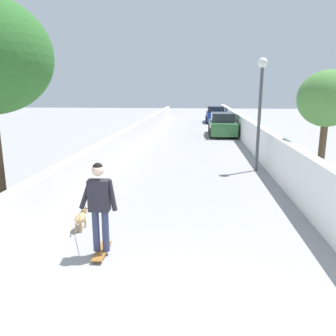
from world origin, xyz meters
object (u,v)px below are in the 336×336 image
at_px(car_far, 215,115).
at_px(skateboard, 102,251).
at_px(person_skateboarder, 99,200).
at_px(car_near, 222,125).
at_px(dog, 81,218).
at_px(tree_right_mid, 327,99).
at_px(lamp_post, 261,95).

bearing_deg(car_far, skateboard, 172.73).
xyz_separation_m(person_skateboarder, car_near, (17.37, -3.44, -0.36)).
xyz_separation_m(car_near, car_far, (9.59, 0.00, -0.00)).
bearing_deg(dog, skateboard, -144.70).
distance_m(tree_right_mid, person_skateboarder, 8.50).
relative_size(lamp_post, person_skateboarder, 2.47).
relative_size(tree_right_mid, lamp_post, 0.88).
distance_m(dog, car_far, 26.19).
bearing_deg(tree_right_mid, car_far, 6.77).
distance_m(skateboard, car_near, 17.72).
distance_m(tree_right_mid, skateboard, 8.75).
relative_size(skateboard, car_near, 0.19).
bearing_deg(skateboard, car_far, -7.27).
bearing_deg(lamp_post, car_far, 1.73).
bearing_deg(person_skateboarder, skateboard, 30.96).
bearing_deg(lamp_post, person_skateboarder, 150.43).
distance_m(car_near, car_far, 9.59).
xyz_separation_m(lamp_post, car_far, (19.84, 0.60, -2.15)).
bearing_deg(dog, lamp_post, -38.78).
relative_size(lamp_post, skateboard, 5.18).
distance_m(lamp_post, person_skateboarder, 8.38).
xyz_separation_m(person_skateboarder, car_far, (26.96, -3.44, -0.36)).
bearing_deg(person_skateboarder, tree_right_mid, -45.53).
bearing_deg(tree_right_mid, dog, 125.05).
height_order(lamp_post, car_near, lamp_post).
bearing_deg(car_far, lamp_post, -178.27).
height_order(tree_right_mid, skateboard, tree_right_mid).
distance_m(skateboard, car_far, 27.19).
bearing_deg(skateboard, tree_right_mid, -45.53).
relative_size(tree_right_mid, dog, 2.56).
xyz_separation_m(tree_right_mid, skateboard, (-5.84, 5.95, -2.67)).
height_order(car_near, car_far, same).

